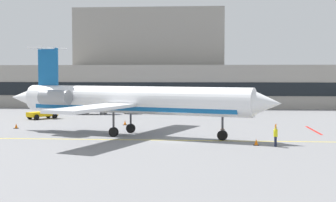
# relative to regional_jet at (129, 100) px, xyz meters

# --- Properties ---
(ground) EXTENTS (120.00, 120.00, 0.11)m
(ground) POSITION_rel_regional_jet_xyz_m (4.56, -3.50, -3.43)
(ground) COLOR slate
(terminal_building) EXTENTS (64.86, 14.68, 17.88)m
(terminal_building) POSITION_rel_regional_jet_xyz_m (-1.71, 44.09, 2.96)
(terminal_building) COLOR gray
(terminal_building) RESTS_ON ground
(regional_jet) EXTENTS (28.13, 22.61, 8.67)m
(regional_jet) POSITION_rel_regional_jet_xyz_m (0.00, 0.00, 0.00)
(regional_jet) COLOR white
(regional_jet) RESTS_ON ground
(baggage_tug) EXTENTS (3.79, 4.03, 2.03)m
(baggage_tug) POSITION_rel_regional_jet_xyz_m (11.40, 25.08, -2.45)
(baggage_tug) COLOR #1E4CB2
(baggage_tug) RESTS_ON ground
(pushback_tractor) EXTENTS (3.61, 4.09, 2.33)m
(pushback_tractor) POSITION_rel_regional_jet_xyz_m (-13.79, 16.53, -2.34)
(pushback_tractor) COLOR #E5B20C
(pushback_tractor) RESTS_ON ground
(belt_loader) EXTENTS (2.24, 3.89, 2.10)m
(belt_loader) POSITION_rel_regional_jet_xyz_m (-3.96, 26.10, -2.43)
(belt_loader) COLOR #1E4CB2
(belt_loader) RESTS_ON ground
(fuel_tank) EXTENTS (6.63, 2.61, 2.54)m
(fuel_tank) POSITION_rel_regional_jet_xyz_m (-9.01, 24.10, -1.96)
(fuel_tank) COLOR white
(fuel_tank) RESTS_ON ground
(marshaller) EXTENTS (0.34, 0.82, 1.84)m
(marshaller) POSITION_rel_regional_jet_xyz_m (13.15, -6.56, -2.45)
(marshaller) COLOR #191E33
(marshaller) RESTS_ON ground
(safety_cone_alpha) EXTENTS (0.47, 0.47, 0.55)m
(safety_cone_alpha) POSITION_rel_regional_jet_xyz_m (11.65, -6.00, -3.13)
(safety_cone_alpha) COLOR orange
(safety_cone_alpha) RESTS_ON ground
(safety_cone_bravo) EXTENTS (0.47, 0.47, 0.55)m
(safety_cone_bravo) POSITION_rel_regional_jet_xyz_m (-1.95, 9.26, -3.13)
(safety_cone_bravo) COLOR orange
(safety_cone_bravo) RESTS_ON ground
(safety_cone_charlie) EXTENTS (0.47, 0.47, 0.55)m
(safety_cone_charlie) POSITION_rel_regional_jet_xyz_m (9.17, 5.39, -3.13)
(safety_cone_charlie) COLOR orange
(safety_cone_charlie) RESTS_ON ground
(safety_cone_delta) EXTENTS (0.47, 0.47, 0.55)m
(safety_cone_delta) POSITION_rel_regional_jet_xyz_m (-13.12, 4.74, -3.13)
(safety_cone_delta) COLOR orange
(safety_cone_delta) RESTS_ON ground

